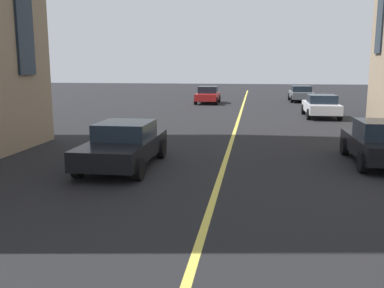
{
  "coord_description": "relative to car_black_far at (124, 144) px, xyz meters",
  "views": [
    {
      "loc": [
        4.98,
        -0.89,
        3.07
      ],
      "look_at": [
        14.46,
        0.5,
        1.31
      ],
      "focal_mm": 39.83,
      "sensor_mm": 36.0,
      "label": 1
    }
  ],
  "objects": [
    {
      "name": "car_black_far",
      "position": [
        0.0,
        0.0,
        0.0
      ],
      "size": [
        4.4,
        1.95,
        1.37
      ],
      "color": "black",
      "rests_on": "ground_plane"
    },
    {
      "name": "car_white_parked_a",
      "position": [
        14.21,
        -7.94,
        0.0
      ],
      "size": [
        4.4,
        1.95,
        1.37
      ],
      "color": "silver",
      "rests_on": "ground_plane"
    },
    {
      "name": "car_black_parked_b",
      "position": [
        1.49,
        -7.94,
        -0.0
      ],
      "size": [
        3.9,
        1.89,
        1.4
      ],
      "color": "black",
      "rests_on": "ground_plane"
    },
    {
      "name": "lane_centre_line",
      "position": [
        2.6,
        -3.04,
        -0.7
      ],
      "size": [
        80.0,
        0.16,
        0.01
      ],
      "color": "#D8C64C",
      "rests_on": "ground_plane"
    },
    {
      "name": "car_red_oncoming",
      "position": [
        22.89,
        -0.09,
        -0.0
      ],
      "size": [
        3.9,
        1.89,
        1.4
      ],
      "color": "#B21E1E",
      "rests_on": "ground_plane"
    },
    {
      "name": "car_grey_trailing",
      "position": [
        25.89,
        -7.94,
        0.0
      ],
      "size": [
        4.4,
        1.95,
        1.37
      ],
      "color": "slate",
      "rests_on": "ground_plane"
    }
  ]
}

